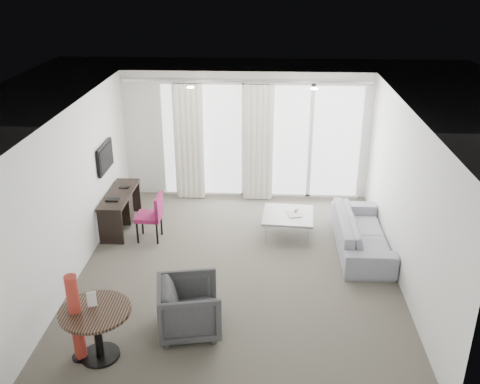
{
  "coord_description": "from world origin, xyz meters",
  "views": [
    {
      "loc": [
        0.43,
        -7.38,
        4.58
      ],
      "look_at": [
        0.0,
        0.6,
        1.1
      ],
      "focal_mm": 40.0,
      "sensor_mm": 36.0,
      "label": 1
    }
  ],
  "objects_px": {
    "rattan_chair_a": "(310,164)",
    "rattan_chair_b": "(339,144)",
    "sofa": "(362,233)",
    "red_lamp": "(76,318)",
    "round_table": "(98,334)",
    "tub_armchair": "(189,307)",
    "desk_chair": "(149,217)",
    "coffee_table": "(288,224)",
    "desk": "(121,210)"
  },
  "relations": [
    {
      "from": "red_lamp",
      "to": "coffee_table",
      "type": "xyz_separation_m",
      "value": [
        2.67,
        3.43,
        -0.4
      ]
    },
    {
      "from": "coffee_table",
      "to": "rattan_chair_b",
      "type": "relative_size",
      "value": 0.98
    },
    {
      "from": "coffee_table",
      "to": "rattan_chair_a",
      "type": "xyz_separation_m",
      "value": [
        0.57,
        2.61,
        0.19
      ]
    },
    {
      "from": "desk_chair",
      "to": "round_table",
      "type": "distance_m",
      "value": 3.09
    },
    {
      "from": "desk",
      "to": "tub_armchair",
      "type": "height_order",
      "value": "tub_armchair"
    },
    {
      "from": "rattan_chair_b",
      "to": "desk_chair",
      "type": "bearing_deg",
      "value": -150.41
    },
    {
      "from": "desk",
      "to": "coffee_table",
      "type": "height_order",
      "value": "desk"
    },
    {
      "from": "coffee_table",
      "to": "rattan_chair_b",
      "type": "xyz_separation_m",
      "value": [
        1.36,
        3.92,
        0.25
      ]
    },
    {
      "from": "rattan_chair_b",
      "to": "sofa",
      "type": "bearing_deg",
      "value": -109.94
    },
    {
      "from": "tub_armchair",
      "to": "sofa",
      "type": "bearing_deg",
      "value": -58.79
    },
    {
      "from": "sofa",
      "to": "red_lamp",
      "type": "bearing_deg",
      "value": 127.08
    },
    {
      "from": "round_table",
      "to": "rattan_chair_a",
      "type": "distance_m",
      "value": 6.72
    },
    {
      "from": "desk",
      "to": "round_table",
      "type": "bearing_deg",
      "value": -79.7
    },
    {
      "from": "desk",
      "to": "round_table",
      "type": "relative_size",
      "value": 1.65
    },
    {
      "from": "desk_chair",
      "to": "coffee_table",
      "type": "distance_m",
      "value": 2.48
    },
    {
      "from": "desk_chair",
      "to": "rattan_chair_a",
      "type": "xyz_separation_m",
      "value": [
        3.02,
        2.92,
        -0.04
      ]
    },
    {
      "from": "tub_armchair",
      "to": "rattan_chair_b",
      "type": "distance_m",
      "value": 7.29
    },
    {
      "from": "sofa",
      "to": "rattan_chair_b",
      "type": "distance_m",
      "value": 4.4
    },
    {
      "from": "rattan_chair_a",
      "to": "rattan_chair_b",
      "type": "bearing_deg",
      "value": 63.49
    },
    {
      "from": "red_lamp",
      "to": "coffee_table",
      "type": "bearing_deg",
      "value": 52.11
    },
    {
      "from": "round_table",
      "to": "red_lamp",
      "type": "relative_size",
      "value": 0.73
    },
    {
      "from": "red_lamp",
      "to": "tub_armchair",
      "type": "relative_size",
      "value": 1.46
    },
    {
      "from": "tub_armchair",
      "to": "rattan_chair_b",
      "type": "bearing_deg",
      "value": -32.86
    },
    {
      "from": "round_table",
      "to": "desk_chair",
      "type": "bearing_deg",
      "value": 90.27
    },
    {
      "from": "coffee_table",
      "to": "rattan_chair_a",
      "type": "distance_m",
      "value": 2.68
    },
    {
      "from": "round_table",
      "to": "rattan_chair_a",
      "type": "bearing_deg",
      "value": 63.43
    },
    {
      "from": "tub_armchair",
      "to": "coffee_table",
      "type": "bearing_deg",
      "value": -36.72
    },
    {
      "from": "round_table",
      "to": "tub_armchair",
      "type": "relative_size",
      "value": 1.07
    },
    {
      "from": "desk_chair",
      "to": "coffee_table",
      "type": "height_order",
      "value": "desk_chair"
    },
    {
      "from": "desk",
      "to": "desk_chair",
      "type": "xyz_separation_m",
      "value": [
        0.63,
        -0.45,
        0.09
      ]
    },
    {
      "from": "sofa",
      "to": "rattan_chair_a",
      "type": "distance_m",
      "value": 3.16
    },
    {
      "from": "desk_chair",
      "to": "round_table",
      "type": "xyz_separation_m",
      "value": [
        0.01,
        -3.09,
        -0.08
      ]
    },
    {
      "from": "desk",
      "to": "coffee_table",
      "type": "relative_size",
      "value": 1.62
    },
    {
      "from": "round_table",
      "to": "sofa",
      "type": "height_order",
      "value": "round_table"
    },
    {
      "from": "red_lamp",
      "to": "desk_chair",
      "type": "bearing_deg",
      "value": 86.03
    },
    {
      "from": "sofa",
      "to": "desk",
      "type": "bearing_deg",
      "value": 81.89
    },
    {
      "from": "tub_armchair",
      "to": "desk_chair",
      "type": "bearing_deg",
      "value": 12.27
    },
    {
      "from": "coffee_table",
      "to": "sofa",
      "type": "bearing_deg",
      "value": -20.91
    },
    {
      "from": "red_lamp",
      "to": "tub_armchair",
      "type": "bearing_deg",
      "value": 24.85
    },
    {
      "from": "sofa",
      "to": "desk_chair",
      "type": "bearing_deg",
      "value": 87.4
    },
    {
      "from": "red_lamp",
      "to": "coffee_table",
      "type": "relative_size",
      "value": 1.34
    },
    {
      "from": "round_table",
      "to": "rattan_chair_b",
      "type": "xyz_separation_m",
      "value": [
        3.8,
        7.32,
        0.1
      ]
    },
    {
      "from": "red_lamp",
      "to": "rattan_chair_a",
      "type": "relative_size",
      "value": 1.53
    },
    {
      "from": "tub_armchair",
      "to": "sofa",
      "type": "xyz_separation_m",
      "value": [
        2.62,
        2.36,
        -0.06
      ]
    },
    {
      "from": "desk_chair",
      "to": "rattan_chair_a",
      "type": "bearing_deg",
      "value": 45.69
    },
    {
      "from": "tub_armchair",
      "to": "rattan_chair_b",
      "type": "xyz_separation_m",
      "value": [
        2.74,
        6.76,
        0.08
      ]
    },
    {
      "from": "red_lamp",
      "to": "rattan_chair_a",
      "type": "height_order",
      "value": "red_lamp"
    },
    {
      "from": "desk",
      "to": "rattan_chair_a",
      "type": "height_order",
      "value": "rattan_chair_a"
    },
    {
      "from": "sofa",
      "to": "rattan_chair_a",
      "type": "bearing_deg",
      "value": 12.33
    },
    {
      "from": "coffee_table",
      "to": "rattan_chair_a",
      "type": "height_order",
      "value": "rattan_chair_a"
    }
  ]
}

